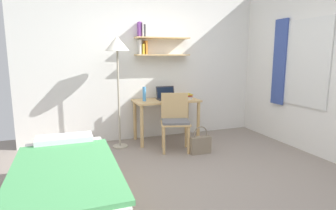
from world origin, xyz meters
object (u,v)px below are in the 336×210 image
(desk, at_px, (166,107))
(standing_lamp, at_px, (117,51))
(bed, at_px, (66,187))
(handbag, at_px, (200,144))
(book_stack, at_px, (186,96))
(water_bottle, at_px, (144,94))
(desk_chair, at_px, (175,119))
(laptop, at_px, (166,96))

(desk, distance_m, standing_lamp, 1.26)
(bed, xyz_separation_m, standing_lamp, (0.83, 1.72, 1.30))
(bed, bearing_deg, handbag, 27.63)
(book_stack, bearing_deg, handbag, -96.83)
(desk, bearing_deg, standing_lamp, -173.88)
(water_bottle, relative_size, book_stack, 0.95)
(handbag, bearing_deg, standing_lamp, 146.55)
(desk_chair, distance_m, book_stack, 0.66)
(handbag, bearing_deg, laptop, 105.50)
(standing_lamp, height_order, water_bottle, standing_lamp)
(standing_lamp, bearing_deg, book_stack, 2.03)
(water_bottle, bearing_deg, desk_chair, -53.85)
(bed, xyz_separation_m, book_stack, (2.00, 1.76, 0.53))
(bed, height_order, book_stack, book_stack)
(desk, height_order, standing_lamp, standing_lamp)
(desk_chair, bearing_deg, book_stack, 50.25)
(desk_chair, relative_size, book_stack, 3.52)
(water_bottle, bearing_deg, bed, -125.27)
(desk_chair, distance_m, laptop, 0.63)
(desk_chair, xyz_separation_m, laptop, (0.06, 0.56, 0.28))
(bed, xyz_separation_m, desk_chair, (1.62, 1.29, 0.26))
(desk_chair, bearing_deg, water_bottle, 126.15)
(desk, relative_size, book_stack, 4.34)
(bed, height_order, handbag, bed)
(desk_chair, distance_m, water_bottle, 0.69)
(bed, distance_m, standing_lamp, 2.30)
(standing_lamp, xyz_separation_m, water_bottle, (0.43, 0.07, -0.70))
(laptop, relative_size, book_stack, 1.32)
(desk_chair, bearing_deg, standing_lamp, 151.95)
(laptop, height_order, book_stack, laptop)
(desk, distance_m, handbag, 0.96)
(bed, relative_size, laptop, 5.64)
(bed, bearing_deg, desk, 47.52)
(desk, distance_m, laptop, 0.19)
(handbag, bearing_deg, desk, 107.71)
(desk, bearing_deg, book_stack, -7.71)
(desk_chair, xyz_separation_m, standing_lamp, (-0.79, 0.42, 1.04))
(laptop, relative_size, handbag, 0.79)
(book_stack, relative_size, handbag, 0.60)
(laptop, xyz_separation_m, book_stack, (0.33, -0.10, -0.01))
(desk, xyz_separation_m, book_stack, (0.35, -0.05, 0.18))
(bed, distance_m, laptop, 2.56)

